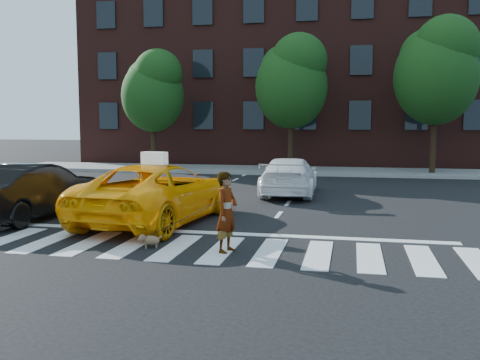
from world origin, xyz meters
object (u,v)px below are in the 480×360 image
(black_sedan, at_px, (32,191))
(white_suv, at_px, (289,176))
(tree_mid, at_px, (292,78))
(woman, at_px, (227,212))
(taxi, at_px, (158,193))
(tree_left, at_px, (153,88))
(tree_right, at_px, (437,67))
(dog, at_px, (149,240))

(black_sedan, relative_size, white_suv, 1.00)
(tree_mid, distance_m, woman, 17.63)
(tree_mid, xyz_separation_m, taxi, (-1.93, -14.31, -4.07))
(black_sedan, xyz_separation_m, white_suv, (6.40, 6.15, -0.09))
(black_sedan, bearing_deg, tree_left, -77.84)
(tree_left, distance_m, woman, 19.31)
(tree_mid, relative_size, black_sedan, 1.52)
(tree_right, relative_size, white_suv, 1.65)
(black_sedan, relative_size, woman, 2.82)
(taxi, height_order, woman, woman)
(tree_right, bearing_deg, tree_mid, 180.00)
(white_suv, height_order, dog, white_suv)
(tree_mid, xyz_separation_m, dog, (-1.07, -17.13, -4.68))
(dog, bearing_deg, black_sedan, 130.87)
(taxi, distance_m, dog, 3.02)
(tree_right, bearing_deg, dog, -115.23)
(tree_right, xyz_separation_m, woman, (-6.39, -17.15, -4.44))
(taxi, bearing_deg, white_suv, -107.91)
(tree_right, height_order, taxi, tree_right)
(tree_right, bearing_deg, woman, -110.43)
(white_suv, bearing_deg, dog, 75.88)
(tree_left, xyz_separation_m, black_sedan, (1.97, -14.50, -3.67))
(taxi, bearing_deg, black_sedan, 10.19)
(black_sedan, bearing_deg, tree_right, -126.42)
(tree_right, relative_size, dog, 15.28)
(tree_right, height_order, white_suv, tree_right)
(tree_right, height_order, dog, tree_right)
(tree_mid, distance_m, black_sedan, 16.04)
(dog, bearing_deg, tree_left, 92.04)
(tree_mid, relative_size, dog, 14.09)
(taxi, height_order, dog, taxi)
(black_sedan, height_order, white_suv, black_sedan)
(white_suv, distance_m, dog, 9.02)
(white_suv, bearing_deg, black_sedan, 42.19)
(tree_mid, height_order, woman, tree_mid)
(tree_right, distance_m, white_suv, 11.33)
(tree_mid, distance_m, taxi, 15.00)
(tree_mid, bearing_deg, dog, -93.58)
(tree_mid, bearing_deg, tree_left, 180.00)
(black_sedan, bearing_deg, white_suv, -131.70)
(black_sedan, bearing_deg, woman, 161.07)
(woman, bearing_deg, tree_mid, 17.56)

